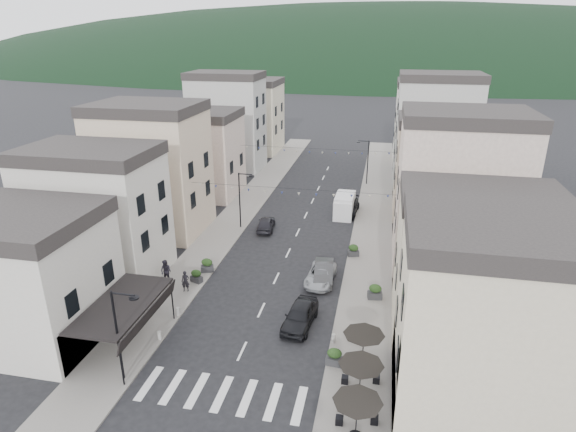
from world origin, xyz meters
name	(u,v)px	position (x,y,z in m)	size (l,w,h in m)	color
ground	(210,420)	(0.00, 0.00, 0.00)	(700.00, 700.00, 0.00)	black
sidewalk_left	(244,207)	(-7.50, 32.00, 0.06)	(4.00, 76.00, 0.12)	slate
sidewalk_right	(374,216)	(7.50, 32.00, 0.06)	(4.00, 76.00, 0.12)	slate
hill_backdrop	(377,64)	(0.00, 300.00, 0.00)	(640.00, 360.00, 70.00)	black
boutique_building	(9,281)	(-15.50, 5.00, 4.00)	(12.00, 8.00, 8.00)	beige
bistro_building	(498,329)	(14.50, 4.00, 5.00)	(10.00, 8.00, 10.00)	beige
boutique_awning	(126,306)	(-7.25, 5.00, 3.11)	(3.77, 7.50, 3.28)	black
buildings_row_left	(202,143)	(-14.50, 37.75, 6.12)	(10.20, 54.16, 14.00)	beige
buildings_row_right	(442,155)	(14.50, 36.59, 6.32)	(10.20, 54.16, 14.50)	beige
cafe_terrace	(361,369)	(7.70, 2.80, 2.36)	(2.50, 8.10, 2.53)	black
streetlamp_left_near	(121,327)	(-5.82, 2.00, 3.70)	(1.70, 0.56, 6.00)	black
streetlamp_left_far	(242,195)	(-5.82, 26.00, 3.70)	(1.70, 0.56, 6.00)	black
streetlamp_right_far	(366,158)	(5.82, 44.00, 3.70)	(1.70, 0.56, 6.00)	black
bollards	(240,350)	(0.00, 5.50, 0.42)	(11.66, 10.26, 0.60)	gray
bunting_near	(290,192)	(0.00, 22.00, 5.65)	(19.00, 0.28, 0.62)	black
bunting_far	(316,152)	(0.00, 38.00, 5.65)	(19.00, 0.28, 0.62)	black
parked_car_a	(300,315)	(3.15, 9.66, 0.79)	(1.86, 4.63, 1.58)	black
parked_car_b	(324,272)	(3.92, 16.54, 0.73)	(1.53, 4.40, 1.45)	#323235
parked_car_c	(321,275)	(3.71, 16.13, 0.64)	(2.13, 4.62, 1.28)	#999CA2
parked_car_d	(348,207)	(4.60, 32.53, 0.75)	(2.10, 5.15, 1.50)	black
parked_car_e	(266,224)	(-3.38, 26.03, 0.69)	(1.63, 4.05, 1.38)	black
delivery_van	(345,205)	(4.20, 32.10, 1.19)	(2.07, 5.10, 2.43)	silver
pedestrian_a	(185,281)	(-6.48, 12.35, 0.98)	(0.63, 0.41, 1.72)	black
pedestrian_b	(166,271)	(-8.58, 13.36, 1.10)	(0.95, 0.74, 1.96)	black
planter_la	(196,276)	(-6.23, 13.92, 0.65)	(1.10, 0.86, 1.09)	#2A2A2D
planter_lb	(207,265)	(-6.00, 15.81, 0.71)	(1.22, 0.95, 1.21)	#2E2E31
planter_ra	(334,357)	(6.00, 5.72, 0.68)	(1.09, 0.67, 1.16)	#2C2C2E
planter_rb	(375,292)	(8.19, 14.17, 0.71)	(1.17, 0.76, 1.22)	#2A2A2C
planter_rc	(353,250)	(6.00, 21.37, 0.67)	(1.13, 0.83, 1.13)	#2A2A2C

